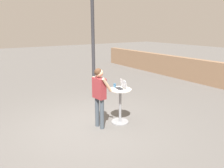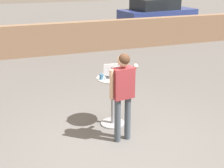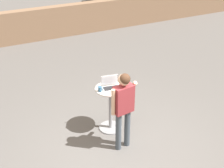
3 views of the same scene
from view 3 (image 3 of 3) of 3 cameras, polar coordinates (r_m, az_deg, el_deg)
name	(u,v)px [view 3 (image 3 of 3)]	position (r m, az deg, el deg)	size (l,w,h in m)	color
ground_plane	(120,156)	(5.93, 1.48, -12.95)	(50.00, 50.00, 0.00)	#5B5956
pavement_kerb	(33,25)	(11.16, -14.27, 10.40)	(17.20, 0.35, 1.10)	#84664C
cafe_table	(110,105)	(6.25, -0.29, -3.90)	(0.60, 0.60, 0.96)	gray
laptop	(110,85)	(6.03, -0.31, -0.19)	(0.37, 0.30, 0.25)	silver
coffee_mug	(100,89)	(5.92, -2.21, -0.94)	(0.11, 0.07, 0.10)	#336084
standing_person	(123,103)	(5.53, 2.10, -3.53)	(0.51, 0.38, 1.58)	#424C56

